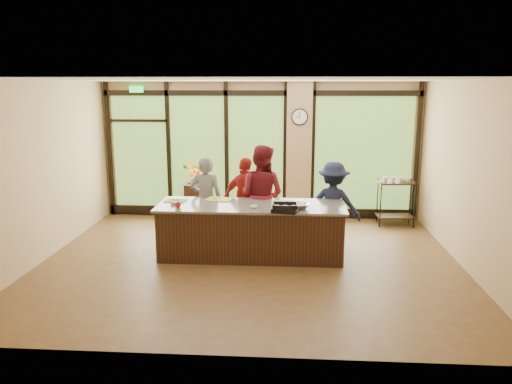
# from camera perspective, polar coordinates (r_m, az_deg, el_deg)

# --- Properties ---
(floor) EXTENTS (7.00, 7.00, 0.00)m
(floor) POSITION_cam_1_polar(r_m,az_deg,el_deg) (8.50, -0.71, -7.96)
(floor) COLOR #52371C
(floor) RESTS_ON ground
(ceiling) EXTENTS (7.00, 7.00, 0.00)m
(ceiling) POSITION_cam_1_polar(r_m,az_deg,el_deg) (7.98, -0.77, 12.69)
(ceiling) COLOR white
(ceiling) RESTS_ON back_wall
(back_wall) EXTENTS (7.00, 0.00, 7.00)m
(back_wall) POSITION_cam_1_polar(r_m,az_deg,el_deg) (11.07, 0.51, 4.76)
(back_wall) COLOR tan
(back_wall) RESTS_ON floor
(left_wall) EXTENTS (0.00, 6.00, 6.00)m
(left_wall) POSITION_cam_1_polar(r_m,az_deg,el_deg) (9.08, -23.34, 2.13)
(left_wall) COLOR tan
(left_wall) RESTS_ON floor
(right_wall) EXTENTS (0.00, 6.00, 6.00)m
(right_wall) POSITION_cam_1_polar(r_m,az_deg,el_deg) (8.57, 23.28, 1.59)
(right_wall) COLOR tan
(right_wall) RESTS_ON floor
(window_wall) EXTENTS (6.90, 0.12, 3.00)m
(window_wall) POSITION_cam_1_polar(r_m,az_deg,el_deg) (11.03, 1.34, 4.18)
(window_wall) COLOR tan
(window_wall) RESTS_ON floor
(island_base) EXTENTS (3.10, 1.00, 0.88)m
(island_base) POSITION_cam_1_polar(r_m,az_deg,el_deg) (8.65, -0.56, -4.54)
(island_base) COLOR black
(island_base) RESTS_ON floor
(countertop) EXTENTS (3.20, 1.10, 0.04)m
(countertop) POSITION_cam_1_polar(r_m,az_deg,el_deg) (8.53, -0.57, -1.58)
(countertop) COLOR slate
(countertop) RESTS_ON island_base
(wall_clock) EXTENTS (0.36, 0.04, 0.36)m
(wall_clock) POSITION_cam_1_polar(r_m,az_deg,el_deg) (10.85, 5.01, 8.54)
(wall_clock) COLOR black
(wall_clock) RESTS_ON window_wall
(cook_left) EXTENTS (0.61, 0.42, 1.64)m
(cook_left) POSITION_cam_1_polar(r_m,az_deg,el_deg) (9.35, -5.73, -0.91)
(cook_left) COLOR slate
(cook_left) RESTS_ON floor
(cook_midleft) EXTENTS (1.11, 1.01, 1.87)m
(cook_midleft) POSITION_cam_1_polar(r_m,az_deg,el_deg) (9.19, 0.60, -0.36)
(cook_midleft) COLOR maroon
(cook_midleft) RESTS_ON floor
(cook_midright) EXTENTS (1.02, 0.72, 1.61)m
(cook_midright) POSITION_cam_1_polar(r_m,az_deg,el_deg) (9.38, -1.14, -0.92)
(cook_midright) COLOR maroon
(cook_midright) RESTS_ON floor
(cook_right) EXTENTS (1.12, 0.79, 1.57)m
(cook_right) POSITION_cam_1_polar(r_m,az_deg,el_deg) (9.22, 8.78, -1.41)
(cook_right) COLOR #171A32
(cook_right) RESTS_ON floor
(roasting_pan) EXTENTS (0.45, 0.38, 0.07)m
(roasting_pan) POSITION_cam_1_polar(r_m,az_deg,el_deg) (8.04, 3.34, -2.05)
(roasting_pan) COLOR black
(roasting_pan) RESTS_ON countertop
(mixing_bowl) EXTENTS (0.39, 0.39, 0.08)m
(mixing_bowl) POSITION_cam_1_polar(r_m,az_deg,el_deg) (8.30, 4.98, -1.58)
(mixing_bowl) COLOR silver
(mixing_bowl) RESTS_ON countertop
(cutting_board_left) EXTENTS (0.39, 0.30, 0.01)m
(cutting_board_left) POSITION_cam_1_polar(r_m,az_deg,el_deg) (8.90, -9.17, -0.98)
(cutting_board_left) COLOR #328B34
(cutting_board_left) RESTS_ON countertop
(cutting_board_center) EXTENTS (0.50, 0.42, 0.01)m
(cutting_board_center) POSITION_cam_1_polar(r_m,az_deg,el_deg) (8.92, -4.20, -0.83)
(cutting_board_center) COLOR gold
(cutting_board_center) RESTS_ON countertop
(cutting_board_right) EXTENTS (0.40, 0.31, 0.01)m
(cutting_board_right) POSITION_cam_1_polar(r_m,az_deg,el_deg) (8.70, 3.11, -1.14)
(cutting_board_right) COLOR gold
(cutting_board_right) RESTS_ON countertop
(prep_bowl_near) EXTENTS (0.19, 0.19, 0.05)m
(prep_bowl_near) POSITION_cam_1_polar(r_m,az_deg,el_deg) (8.66, -9.32, -1.22)
(prep_bowl_near) COLOR white
(prep_bowl_near) RESTS_ON countertop
(prep_bowl_mid) EXTENTS (0.16, 0.16, 0.04)m
(prep_bowl_mid) POSITION_cam_1_polar(r_m,az_deg,el_deg) (8.29, -0.20, -1.69)
(prep_bowl_mid) COLOR white
(prep_bowl_mid) RESTS_ON countertop
(prep_bowl_far) EXTENTS (0.15, 0.15, 0.03)m
(prep_bowl_far) POSITION_cam_1_polar(r_m,az_deg,el_deg) (8.63, 4.34, -1.22)
(prep_bowl_far) COLOR white
(prep_bowl_far) RESTS_ON countertop
(red_ramekin) EXTENTS (0.11, 0.11, 0.08)m
(red_ramekin) POSITION_cam_1_polar(r_m,az_deg,el_deg) (8.40, -8.92, -1.51)
(red_ramekin) COLOR #B5121B
(red_ramekin) RESTS_ON countertop
(flower_stand) EXTENTS (0.45, 0.45, 0.77)m
(flower_stand) POSITION_cam_1_polar(r_m,az_deg,el_deg) (11.20, -6.94, -1.04)
(flower_stand) COLOR black
(flower_stand) RESTS_ON floor
(flower_vase) EXTENTS (0.28, 0.28, 0.27)m
(flower_vase) POSITION_cam_1_polar(r_m,az_deg,el_deg) (11.09, -7.01, 1.57)
(flower_vase) COLOR #92774F
(flower_vase) RESTS_ON flower_stand
(bar_cart) EXTENTS (0.79, 0.48, 1.04)m
(bar_cart) POSITION_cam_1_polar(r_m,az_deg,el_deg) (10.90, 15.71, -0.49)
(bar_cart) COLOR black
(bar_cart) RESTS_ON floor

